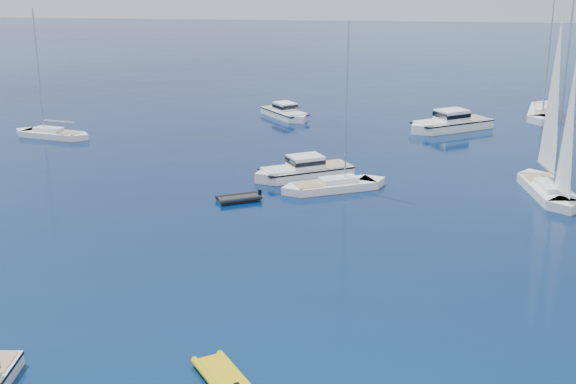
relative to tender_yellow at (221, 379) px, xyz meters
name	(u,v)px	position (x,y,z in m)	size (l,w,h in m)	color
motor_cruiser_centre	(303,178)	(0.79, 34.45, 0.00)	(3.00, 9.81, 2.57)	silver
motor_cruiser_distant	(449,130)	(15.56, 55.60, 0.00)	(3.41, 11.16, 2.93)	white
motor_cruiser_horizon	(286,118)	(-3.73, 60.29, 0.00)	(2.73, 8.91, 2.34)	white
sailboat_centre	(334,190)	(3.74, 31.09, 0.00)	(2.59, 9.97, 14.65)	white
sailboat_sails_r	(548,195)	(21.57, 31.56, 0.00)	(2.96, 11.39, 16.75)	white
sailboat_far_l	(52,137)	(-27.98, 47.16, 0.00)	(2.52, 9.70, 14.26)	white
sailboat_sails_far	(543,116)	(27.74, 64.67, 0.00)	(3.37, 12.96, 19.05)	white
tender_yellow	(221,379)	(0.00, 0.00, 0.00)	(2.04, 3.73, 0.95)	gold
tender_grey_far	(239,201)	(-3.84, 27.12, 0.00)	(2.02, 3.69, 0.95)	black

